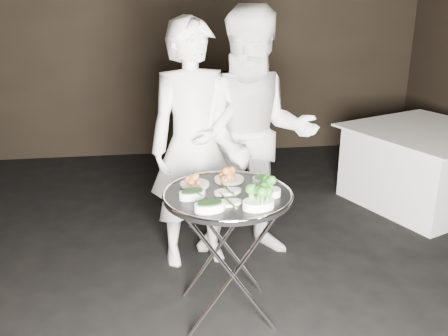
{
  "coord_description": "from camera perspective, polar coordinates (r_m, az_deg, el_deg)",
  "views": [
    {
      "loc": [
        -0.37,
        -2.75,
        1.98
      ],
      "look_at": [
        0.04,
        0.14,
        0.95
      ],
      "focal_mm": 40.0,
      "sensor_mm": 36.0,
      "label": 1
    }
  ],
  "objects": [
    {
      "name": "floor",
      "position": [
        3.42,
        -0.33,
        -16.43
      ],
      "size": [
        6.0,
        7.0,
        0.05
      ],
      "primitive_type": "cube",
      "color": "black",
      "rests_on": "ground"
    },
    {
      "name": "wall_back",
      "position": [
        6.3,
        -4.88,
        15.03
      ],
      "size": [
        6.0,
        0.05,
        3.0
      ],
      "primitive_type": "cube",
      "color": "black",
      "rests_on": "floor"
    },
    {
      "name": "tray_stand",
      "position": [
        3.16,
        0.39,
        -9.31
      ],
      "size": [
        0.56,
        0.47,
        0.82
      ],
      "rotation": [
        0.0,
        0.0,
        -0.11
      ],
      "color": "silver",
      "rests_on": "floor"
    },
    {
      "name": "serving_tray",
      "position": [
        3.0,
        0.41,
        -3.12
      ],
      "size": [
        0.79,
        0.79,
        0.04
      ],
      "color": "black",
      "rests_on": "tray_stand"
    },
    {
      "name": "potato_plate_a",
      "position": [
        3.11,
        -3.38,
        -1.52
      ],
      "size": [
        0.18,
        0.18,
        0.07
      ],
      "rotation": [
        0.0,
        0.0,
        0.29
      ],
      "color": "beige",
      "rests_on": "serving_tray"
    },
    {
      "name": "potato_plate_b",
      "position": [
        3.19,
        0.58,
        -0.94
      ],
      "size": [
        0.19,
        0.19,
        0.07
      ],
      "rotation": [
        0.0,
        0.0,
        -0.17
      ],
      "color": "beige",
      "rests_on": "serving_tray"
    },
    {
      "name": "greens_bowl",
      "position": [
        3.14,
        4.31,
        -1.31
      ],
      "size": [
        0.11,
        0.11,
        0.07
      ],
      "rotation": [
        0.0,
        0.0,
        0.2
      ],
      "color": "white",
      "rests_on": "serving_tray"
    },
    {
      "name": "asparagus_plate_a",
      "position": [
        2.99,
        0.44,
        -2.6
      ],
      "size": [
        0.19,
        0.14,
        0.04
      ],
      "rotation": [
        0.0,
        0.0,
        0.28
      ],
      "color": "white",
      "rests_on": "serving_tray"
    },
    {
      "name": "asparagus_plate_b",
      "position": [
        2.84,
        0.46,
        -3.9
      ],
      "size": [
        0.18,
        0.13,
        0.03
      ],
      "rotation": [
        0.0,
        0.0,
        0.25
      ],
      "color": "white",
      "rests_on": "serving_tray"
    },
    {
      "name": "spinach_bowl_a",
      "position": [
        2.92,
        -3.64,
        -2.9
      ],
      "size": [
        0.19,
        0.15,
        0.07
      ],
      "rotation": [
        0.0,
        0.0,
        0.32
      ],
      "color": "white",
      "rests_on": "serving_tray"
    },
    {
      "name": "spinach_bowl_b",
      "position": [
        2.75,
        -1.65,
        -4.28
      ],
      "size": [
        0.19,
        0.15,
        0.07
      ],
      "rotation": [
        0.0,
        0.0,
        0.2
      ],
      "color": "white",
      "rests_on": "serving_tray"
    },
    {
      "name": "broccoli_bowl_a",
      "position": [
        2.96,
        4.9,
        -2.6
      ],
      "size": [
        0.18,
        0.14,
        0.07
      ],
      "rotation": [
        0.0,
        0.0,
        -0.1
      ],
      "color": "white",
      "rests_on": "serving_tray"
    },
    {
      "name": "broccoli_bowl_b",
      "position": [
        2.79,
        3.96,
        -3.93
      ],
      "size": [
        0.21,
        0.17,
        0.08
      ],
      "rotation": [
        0.0,
        0.0,
        0.23
      ],
      "color": "white",
      "rests_on": "serving_tray"
    },
    {
      "name": "serving_utensils",
      "position": [
        3.04,
        0.53,
        -1.65
      ],
      "size": [
        0.57,
        0.4,
        0.01
      ],
      "color": "silver",
      "rests_on": "serving_tray"
    },
    {
      "name": "waiter_left",
      "position": [
        3.65,
        -3.39,
        2.51
      ],
      "size": [
        0.73,
        0.54,
        1.84
      ],
      "primitive_type": "imported",
      "rotation": [
        0.0,
        0.0,
        0.16
      ],
      "color": "white",
      "rests_on": "floor"
    },
    {
      "name": "waiter_right",
      "position": [
        3.74,
        3.64,
        3.52
      ],
      "size": [
        1.0,
        0.82,
        1.91
      ],
      "primitive_type": "imported",
      "rotation": [
        0.0,
        0.0,
        -0.11
      ],
      "color": "white",
      "rests_on": "floor"
    },
    {
      "name": "dining_table",
      "position": [
        5.24,
        21.99,
        0.16
      ],
      "size": [
        1.31,
        1.31,
        0.74
      ],
      "rotation": [
        0.0,
        0.0,
        0.39
      ],
      "color": "white",
      "rests_on": "floor"
    }
  ]
}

